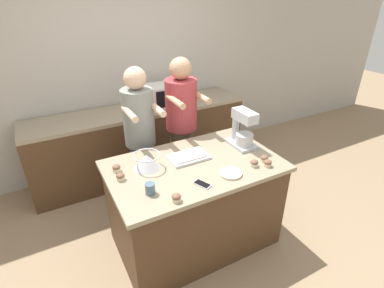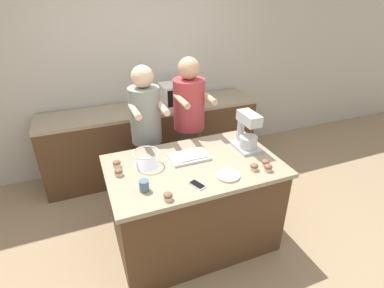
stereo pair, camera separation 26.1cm
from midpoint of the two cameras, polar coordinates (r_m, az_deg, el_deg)
The scene contains 19 objects.
ground_plane at distance 3.23m, azimuth -2.01°, elevation -17.67°, with size 16.00×16.00×0.00m, color #937A5B.
back_wall at distance 4.09m, azimuth -14.10°, elevation 13.60°, with size 10.00×0.06×2.70m.
island_counter at distance 2.93m, azimuth -2.16°, elevation -11.43°, with size 1.53×0.94×0.91m.
back_counter at distance 4.08m, azimuth -11.35°, elevation 0.47°, with size 2.80×0.60×0.92m.
person_left at distance 3.23m, azimuth -12.06°, elevation 0.80°, with size 0.34×0.50×1.64m.
person_right at distance 3.37m, azimuth -4.20°, elevation 2.85°, with size 0.35×0.51×1.68m.
stand_mixer at distance 2.91m, azimuth 7.15°, elevation 2.50°, with size 0.20×0.30×0.37m.
mixing_bowl at distance 2.62m, azimuth -11.44°, elevation -3.25°, with size 0.24×0.24×0.13m.
baking_tray at distance 2.74m, azimuth -3.39°, elevation -2.48°, with size 0.36×0.23×0.04m.
microwave_oven at distance 3.97m, azimuth -6.69°, elevation 9.38°, with size 0.50×0.33×0.27m.
cell_phone at distance 2.40m, azimuth -1.18°, elevation -7.76°, with size 0.12×0.16×0.01m.
drinking_glass at distance 2.33m, azimuth -11.21°, elevation -8.45°, with size 0.08×0.08×0.09m.
small_plate at distance 2.53m, azimuth 4.44°, elevation -5.66°, with size 0.19×0.19×0.02m.
cupcake_0 at distance 2.66m, azimuth -16.97°, elevation -4.51°, with size 0.07×0.07×0.06m.
cupcake_1 at distance 2.67m, azimuth 11.54°, elevation -3.67°, with size 0.07×0.07×0.06m.
cupcake_2 at distance 2.65m, azimuth 9.03°, elevation -3.70°, with size 0.07×0.07×0.06m.
cupcake_3 at distance 2.73m, azimuth 10.97°, elevation -2.81°, with size 0.07×0.07×0.06m.
cupcake_4 at distance 2.54m, azimuth -16.39°, elevation -6.08°, with size 0.07×0.07×0.06m.
cupcake_5 at distance 2.23m, azimuth -6.40°, elevation -10.26°, with size 0.07×0.07×0.06m.
Camera 1 is at (-1.09, -1.98, 2.31)m, focal length 28.00 mm.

